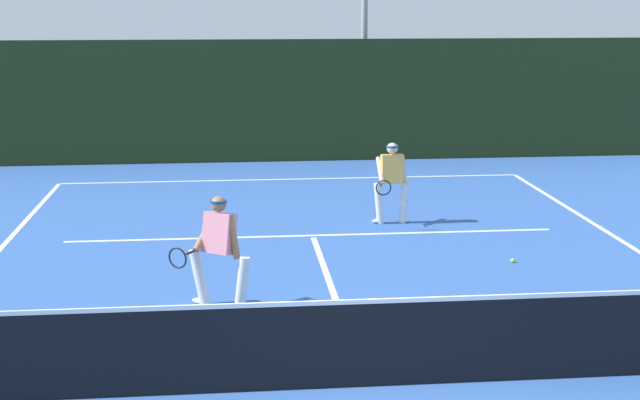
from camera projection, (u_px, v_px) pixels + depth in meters
ground_plane at (367, 386)px, 10.03m from camera, size 80.00×80.00×0.00m
court_line_baseline_far at (292, 179)px, 21.50m from camera, size 10.90×0.10×0.01m
court_line_service at (313, 235)px, 16.39m from camera, size 8.89×0.10×0.01m
court_line_centre at (334, 294)px, 13.13m from camera, size 0.10×6.40×0.01m
tennis_net at (367, 342)px, 9.91m from camera, size 11.94×0.09×1.08m
player_near at (219, 248)px, 12.36m from camera, size 1.13×0.81×1.60m
player_far at (392, 180)px, 17.12m from camera, size 0.78×0.86×1.56m
tennis_ball at (513, 261)px, 14.71m from camera, size 0.07×0.07×0.07m
back_fence_windscreen at (285, 101)px, 23.57m from camera, size 22.29×0.12×3.20m
light_pole at (365, 4)px, 24.65m from camera, size 0.55×0.44×6.54m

